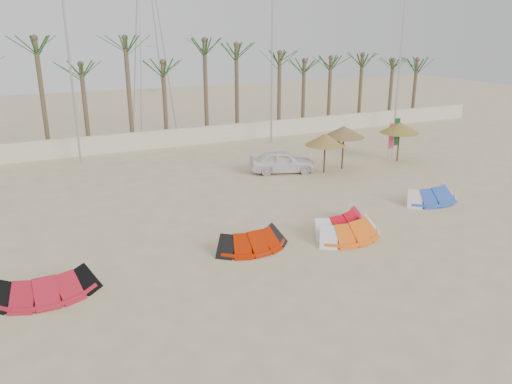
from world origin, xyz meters
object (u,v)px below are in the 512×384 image
kite_blue (429,193)px  kite_red_mid (250,237)px  parasol_left (325,140)px  parasol_mid (344,132)px  kite_red_right (339,218)px  car (282,162)px  kite_red_left (44,283)px  kite_orange (347,227)px  parasol_right (400,128)px

kite_blue → kite_red_mid: bearing=-173.5°
parasol_left → parasol_mid: 1.53m
kite_red_right → kite_blue: bearing=8.7°
parasol_mid → car: bearing=166.1°
kite_red_left → kite_red_right: 12.18m
kite_red_mid → car: (6.38, 9.08, 0.26)m
kite_red_left → car: bearing=34.2°
kite_orange → car: bearing=77.3°
kite_blue → car: car is taller
parasol_right → parasol_left: bearing=-178.0°
parasol_mid → kite_red_right: bearing=-125.8°
kite_red_mid → parasol_mid: 13.16m
kite_red_right → kite_blue: 6.22m
kite_blue → parasol_left: size_ratio=1.34×
parasol_right → car: (-8.16, 0.95, -1.57)m
kite_red_left → parasol_right: (22.22, 8.59, 1.82)m
kite_orange → kite_red_left: bearing=178.4°
kite_red_right → parasol_right: size_ratio=1.47×
kite_red_mid → car: size_ratio=0.79×
parasol_left → parasol_right: (5.86, 0.20, 0.19)m
kite_red_right → parasol_left: (4.20, 7.64, 1.63)m
kite_red_left → car: (14.06, 9.54, 0.25)m
parasol_right → car: bearing=173.3°
kite_red_mid → parasol_right: (14.53, 8.12, 1.82)m
kite_red_left → kite_blue: same height
kite_blue → parasol_right: 8.15m
kite_blue → car: (-4.24, 7.86, 0.26)m
kite_orange → parasol_left: size_ratio=1.39×
kite_orange → parasol_mid: (6.01, 8.94, 1.94)m
kite_red_mid → kite_blue: size_ratio=0.95×
kite_red_right → kite_orange: size_ratio=1.12×
kite_red_left → parasol_left: size_ratio=1.35×
kite_red_left → kite_orange: same height
kite_red_mid → parasol_right: parasol_right is taller
parasol_left → parasol_right: 5.87m
parasol_left → kite_blue: bearing=-73.8°
kite_orange → parasol_left: parasol_left is taller
parasol_right → kite_orange: bearing=-139.3°
kite_red_mid → kite_orange: size_ratio=0.92×
parasol_mid → car: parasol_mid is taller
kite_blue → car: size_ratio=0.83×
parasol_left → car: (-2.29, 1.16, -1.37)m
parasol_left → kite_red_right: bearing=-118.8°
kite_red_right → parasol_mid: size_ratio=1.41×
kite_red_left → parasol_left: parasol_left is taller
car → kite_red_right: bearing=-173.7°
kite_red_right → kite_red_left: bearing=-176.5°
kite_red_left → parasol_right: bearing=21.1°
parasol_left → parasol_mid: parasol_mid is taller
kite_blue → kite_red_right: bearing=-171.3°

